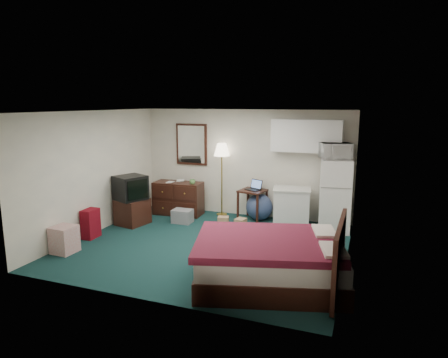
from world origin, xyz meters
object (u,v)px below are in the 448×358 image
at_px(bed, 270,262).
at_px(tv_stand, 133,212).
at_px(floor_lamp, 222,180).
at_px(suitcase, 91,224).
at_px(desk, 252,205).
at_px(kitchen_counter, 291,208).
at_px(dresser, 178,198).
at_px(fridge, 335,195).

xyz_separation_m(bed, tv_stand, (-3.57, 1.80, -0.05)).
distance_m(floor_lamp, suitcase, 3.13).
bearing_deg(desk, kitchen_counter, -1.49).
xyz_separation_m(kitchen_counter, suitcase, (-3.59, -2.14, -0.12)).
distance_m(bed, suitcase, 3.90).
relative_size(desk, tv_stand, 1.13).
height_order(dresser, suitcase, dresser).
bearing_deg(floor_lamp, kitchen_counter, -10.31).
bearing_deg(kitchen_counter, suitcase, -158.82).
bearing_deg(desk, suitcase, -128.37).
distance_m(dresser, floor_lamp, 1.15).
height_order(floor_lamp, kitchen_counter, floor_lamp).
relative_size(dresser, fridge, 0.76).
relative_size(dresser, tv_stand, 1.86).
bearing_deg(kitchen_counter, fridge, -8.01).
height_order(kitchen_counter, bed, kitchen_counter).
distance_m(floor_lamp, fridge, 2.65).
xyz_separation_m(dresser, suitcase, (-0.86, -2.15, -0.10)).
relative_size(floor_lamp, suitcase, 2.95).
height_order(desk, kitchen_counter, kitchen_counter).
xyz_separation_m(floor_lamp, kitchen_counter, (1.73, -0.32, -0.45)).
distance_m(dresser, desk, 1.81).
xyz_separation_m(dresser, tv_stand, (-0.59, -1.07, -0.11)).
bearing_deg(floor_lamp, fridge, -6.30).
bearing_deg(desk, fridge, 4.97).
bearing_deg(bed, fridge, 61.62).
bearing_deg(dresser, floor_lamp, 14.16).
height_order(fridge, tv_stand, fridge).
xyz_separation_m(floor_lamp, suitcase, (-1.86, -2.46, -0.57)).
distance_m(kitchen_counter, bed, 2.88).
relative_size(desk, kitchen_counter, 0.85).
distance_m(dresser, bed, 4.14).
bearing_deg(tv_stand, suitcase, -92.84).
height_order(dresser, desk, dresser).
xyz_separation_m(bed, suitcase, (-3.83, 0.73, -0.04)).
distance_m(dresser, tv_stand, 1.23).
height_order(floor_lamp, desk, floor_lamp).
bearing_deg(suitcase, bed, -12.30).
bearing_deg(kitchen_counter, floor_lamp, 160.07).
bearing_deg(desk, bed, -58.65).
height_order(bed, suitcase, bed).
bearing_deg(dresser, tv_stand, -121.79).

